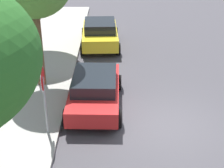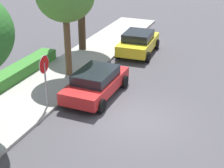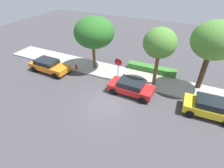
% 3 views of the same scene
% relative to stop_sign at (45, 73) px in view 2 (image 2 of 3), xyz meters
% --- Properties ---
extents(ground_plane, '(60.00, 60.00, 0.00)m').
position_rel_stop_sign_xyz_m(ground_plane, '(0.64, -4.02, -1.76)').
color(ground_plane, '#423F44').
extents(sidewalk_curb, '(32.00, 3.10, 0.14)m').
position_rel_stop_sign_xyz_m(sidewalk_curb, '(0.64, 1.18, -1.69)').
color(sidewalk_curb, '#9E9B93').
rests_on(sidewalk_curb, ground_plane).
extents(stop_sign, '(0.81, 0.08, 2.54)m').
position_rel_stop_sign_xyz_m(stop_sign, '(0.00, 0.00, 0.00)').
color(stop_sign, gray).
rests_on(stop_sign, ground_plane).
extents(parked_car_red, '(4.15, 2.09, 1.34)m').
position_rel_stop_sign_xyz_m(parked_car_red, '(1.98, -1.50, -1.04)').
color(parked_car_red, red).
rests_on(parked_car_red, ground_plane).
extents(parked_car_yellow, '(3.92, 2.23, 1.44)m').
position_rel_stop_sign_xyz_m(parked_car_yellow, '(8.53, -1.47, -1.01)').
color(parked_car_yellow, yellow).
rests_on(parked_car_yellow, ground_plane).
extents(front_yard_hedge, '(5.39, 0.93, 0.72)m').
position_rel_stop_sign_xyz_m(front_yard_hedge, '(2.70, 3.20, -1.39)').
color(front_yard_hedge, '#387A2D').
rests_on(front_yard_hedge, ground_plane).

